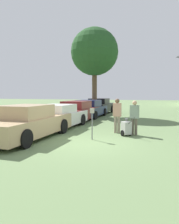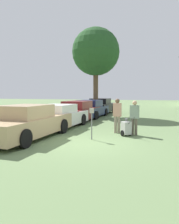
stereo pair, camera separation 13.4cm
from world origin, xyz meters
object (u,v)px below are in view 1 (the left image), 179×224
Objects in this scene: parked_car_white at (58,117)px; parked_car_black at (100,106)px; parked_car_navy at (89,109)px; equipment_cart at (126,128)px; person_supervisor at (134,115)px; parked_car_maroon at (77,112)px; parking_meter at (92,118)px; person_worker at (117,113)px; parked_car_tan at (28,123)px.

parked_car_black reaches higher than parked_car_white.
equipment_cart is at bearing -59.63° from parked_car_navy.
parked_car_white is 4.56m from person_supervisor.
parked_car_maroon is 1.01× the size of parked_car_navy.
parked_car_navy is 3.54m from parked_car_black.
parked_car_navy is at bearing 91.14° from parked_car_white.
parking_meter is 0.79× the size of person_worker.
parked_car_black is (0.00, 12.83, 0.02)m from parked_car_tan.
person_supervisor is (0.90, -0.30, -0.05)m from person_worker.
parked_car_tan is 3.80× the size of parking_meter.
person_worker is (3.57, -3.81, 0.33)m from parked_car_maroon.
parked_car_white is 0.98× the size of parked_car_maroon.
parked_car_white is 3.76m from parking_meter.
parked_car_maroon is 6.41m from parking_meter.
person_worker is 0.95m from person_supervisor.
equipment_cart is (4.13, -7.38, -0.29)m from parked_car_navy.
parked_car_tan reaches higher than equipment_cart.
parked_car_navy is at bearing 82.99° from equipment_cart.
parked_car_black is at bearing 91.14° from parked_car_white.
parked_car_maroon is 2.93m from parked_car_navy.
person_worker reaches higher than parked_car_tan.
parked_car_navy is at bearing 91.14° from parked_car_tan.
parked_car_tan is at bearing -88.86° from parked_car_white.
parked_car_navy is 8.35m from person_supervisor.
parked_car_navy is at bearing -49.65° from person_supervisor.
equipment_cart is at bearing -68.14° from parked_car_black.
person_worker is (3.57, 2.55, 0.31)m from parked_car_tan.
parked_car_tan is 12.83m from parked_car_black.
person_supervisor reaches higher than parked_car_navy.
parked_car_white reaches higher than equipment_cart.
parking_meter is 0.83× the size of person_supervisor.
parked_car_maroon is 6.47m from parked_car_black.
parked_car_navy reaches higher than equipment_cart.
person_supervisor is at bearing -56.44° from parked_car_navy.
person_supervisor reaches higher than parking_meter.
parked_car_tan is at bearing 34.67° from person_supervisor.
person_worker is 1.05× the size of person_supervisor.
parking_meter is at bearing 52.40° from person_supervisor.
parked_car_navy is 3.73× the size of parking_meter.
parked_car_white is 3.63m from person_worker.
parked_car_maroon is (-0.00, 3.27, 0.03)m from parked_car_white.
parked_car_maroon is 5.28× the size of equipment_cart.
parked_car_tan is 1.07× the size of parked_car_black.
parked_car_white is at bearing -88.86° from parked_car_black.
parked_car_tan reaches higher than parked_car_white.
parked_car_white is 2.90× the size of person_worker.
parked_car_black is (0.00, 3.54, 0.04)m from parked_car_navy.
parked_car_navy is (-0.00, 6.20, 0.02)m from parked_car_white.
parked_car_maroon is 6.08m from person_supervisor.
parked_car_tan is 2.99× the size of person_worker.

